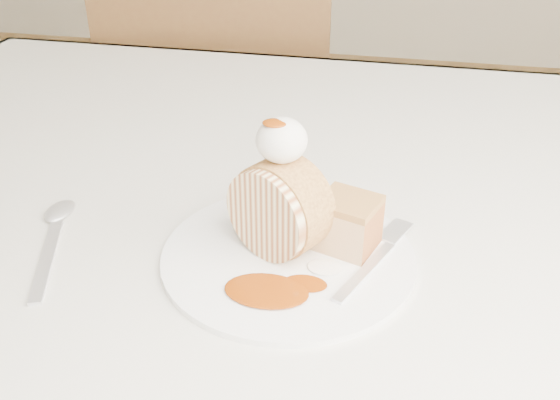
# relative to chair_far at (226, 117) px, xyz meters

# --- Properties ---
(table) EXTENTS (1.40, 0.90, 0.75)m
(table) POSITION_rel_chair_far_xyz_m (0.32, -0.61, 0.11)
(table) COLOR beige
(table) RESTS_ON ground
(chair_far) EXTENTS (0.49, 0.49, 0.96)m
(chair_far) POSITION_rel_chair_far_xyz_m (0.00, 0.00, 0.00)
(chair_far) COLOR brown
(chair_far) RESTS_ON ground
(plate) EXTENTS (0.30, 0.30, 0.01)m
(plate) POSITION_rel_chair_far_xyz_m (0.29, -0.76, 0.21)
(plate) COLOR white
(plate) RESTS_ON table
(roulade_slice) EXTENTS (0.10, 0.09, 0.09)m
(roulade_slice) POSITION_rel_chair_far_xyz_m (0.28, -0.75, 0.25)
(roulade_slice) COLOR #FFECB1
(roulade_slice) RESTS_ON plate
(cake_chunk) EXTENTS (0.07, 0.06, 0.04)m
(cake_chunk) POSITION_rel_chair_far_xyz_m (0.34, -0.74, 0.23)
(cake_chunk) COLOR tan
(cake_chunk) RESTS_ON plate
(whipped_cream) EXTENTS (0.05, 0.05, 0.04)m
(whipped_cream) POSITION_rel_chair_far_xyz_m (0.28, -0.74, 0.32)
(whipped_cream) COLOR white
(whipped_cream) RESTS_ON roulade_slice
(caramel_drizzle) EXTENTS (0.02, 0.02, 0.01)m
(caramel_drizzle) POSITION_rel_chair_far_xyz_m (0.27, -0.75, 0.34)
(caramel_drizzle) COLOR #843205
(caramel_drizzle) RESTS_ON whipped_cream
(caramel_pool) EXTENTS (0.09, 0.07, 0.00)m
(caramel_pool) POSITION_rel_chair_far_xyz_m (0.28, -0.82, 0.21)
(caramel_pool) COLOR #843205
(caramel_pool) RESTS_ON plate
(fork) EXTENTS (0.07, 0.14, 0.00)m
(fork) POSITION_rel_chair_far_xyz_m (0.36, -0.77, 0.21)
(fork) COLOR silver
(fork) RESTS_ON plate
(spoon) EXTENTS (0.08, 0.16, 0.00)m
(spoon) POSITION_rel_chair_far_xyz_m (0.07, -0.81, 0.20)
(spoon) COLOR silver
(spoon) RESTS_ON table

